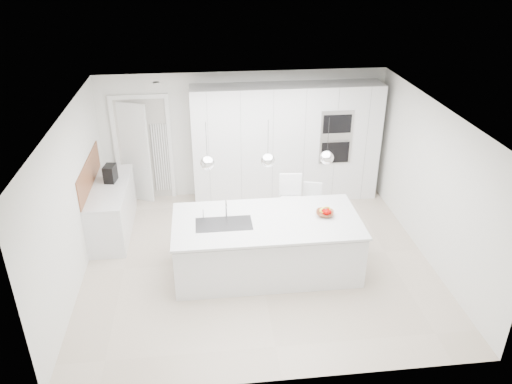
{
  "coord_description": "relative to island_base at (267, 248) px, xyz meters",
  "views": [
    {
      "loc": [
        -0.79,
        -6.71,
        4.69
      ],
      "look_at": [
        0.0,
        0.3,
        1.1
      ],
      "focal_mm": 35.0,
      "sensor_mm": 36.0,
      "label": 1
    }
  ],
  "objects": [
    {
      "name": "island_tap",
      "position": [
        -0.6,
        0.2,
        0.62
      ],
      "size": [
        0.02,
        0.02,
        0.3
      ],
      "primitive_type": "cylinder",
      "color": "white",
      "rests_on": "island_worktop"
    },
    {
      "name": "island_sink",
      "position": [
        -0.65,
        -0.0,
        0.39
      ],
      "size": [
        0.84,
        0.44,
        0.18
      ],
      "primitive_type": null,
      "color": "#3F3F42",
      "rests_on": "island_worktop"
    },
    {
      "name": "radiator",
      "position": [
        -1.73,
        2.76,
        0.42
      ],
      "size": [
        0.32,
        0.04,
        1.4
      ],
      "primitive_type": null,
      "color": "white",
      "rests_on": "floor"
    },
    {
      "name": "island_base",
      "position": [
        0.0,
        0.0,
        0.0
      ],
      "size": [
        2.8,
        1.2,
        0.86
      ],
      "primitive_type": "cube",
      "color": "silver",
      "rests_on": "floor"
    },
    {
      "name": "apple_a",
      "position": [
        0.92,
        0.04,
        0.54
      ],
      "size": [
        0.09,
        0.09,
        0.09
      ],
      "primitive_type": "sphere",
      "color": "#BC0401",
      "rests_on": "fruit_bowl"
    },
    {
      "name": "espresso_machine",
      "position": [
        -2.53,
        1.69,
        0.62
      ],
      "size": [
        0.22,
        0.3,
        0.3
      ],
      "primitive_type": "cube",
      "rotation": [
        0.0,
        0.0,
        -0.16
      ],
      "color": "black",
      "rests_on": "left_worktop"
    },
    {
      "name": "bar_stool_left",
      "position": [
        0.53,
        0.86,
        0.16
      ],
      "size": [
        0.44,
        0.58,
        1.19
      ],
      "primitive_type": null,
      "rotation": [
        0.0,
        0.0,
        -0.1
      ],
      "color": "white",
      "rests_on": "floor"
    },
    {
      "name": "ceiling",
      "position": [
        -0.1,
        0.3,
        2.07
      ],
      "size": [
        5.5,
        5.5,
        0.0
      ],
      "primitive_type": "plane",
      "rotation": [
        3.14,
        0.0,
        0.0
      ],
      "color": "white",
      "rests_on": "wall_back"
    },
    {
      "name": "oak_backsplash",
      "position": [
        -2.84,
        1.5,
        0.72
      ],
      "size": [
        0.02,
        1.8,
        0.5
      ],
      "primitive_type": "cube",
      "color": "brown",
      "rests_on": "wall_left"
    },
    {
      "name": "hallway_door",
      "position": [
        -2.3,
        2.72,
        0.57
      ],
      "size": [
        0.76,
        0.38,
        2.0
      ],
      "primitive_type": "cube",
      "rotation": [
        0.0,
        0.0,
        -0.44
      ],
      "color": "white",
      "rests_on": "floor"
    },
    {
      "name": "pendant_right",
      "position": [
        0.85,
        -0.0,
        1.47
      ],
      "size": [
        0.2,
        0.2,
        0.2
      ],
      "primitive_type": "sphere",
      "color": "white",
      "rests_on": "ceiling"
    },
    {
      "name": "apple_c",
      "position": [
        0.95,
        0.09,
        0.54
      ],
      "size": [
        0.08,
        0.08,
        0.08
      ],
      "primitive_type": "sphere",
      "color": "#BC0401",
      "rests_on": "fruit_bowl"
    },
    {
      "name": "apple_b",
      "position": [
        0.89,
        0.07,
        0.54
      ],
      "size": [
        0.09,
        0.09,
        0.09
      ],
      "primitive_type": "sphere",
      "color": "#BC0401",
      "rests_on": "fruit_bowl"
    },
    {
      "name": "pendant_left",
      "position": [
        -0.85,
        -0.0,
        1.47
      ],
      "size": [
        0.2,
        0.2,
        0.2
      ],
      "primitive_type": "sphere",
      "color": "white",
      "rests_on": "ceiling"
    },
    {
      "name": "oven_stack",
      "position": [
        1.6,
        2.19,
        0.92
      ],
      "size": [
        0.62,
        0.04,
        1.05
      ],
      "primitive_type": null,
      "color": "#A5A5A8",
      "rests_on": "tall_cabinets"
    },
    {
      "name": "left_worktop",
      "position": [
        -2.55,
        1.5,
        0.45
      ],
      "size": [
        0.62,
        1.82,
        0.04
      ],
      "primitive_type": "cube",
      "color": "silver",
      "rests_on": "left_base_cabinets"
    },
    {
      "name": "pendant_mid",
      "position": [
        -0.0,
        -0.0,
        1.47
      ],
      "size": [
        0.2,
        0.2,
        0.2
      ],
      "primitive_type": "sphere",
      "color": "white",
      "rests_on": "ceiling"
    },
    {
      "name": "fruit_bowl",
      "position": [
        0.9,
        0.09,
        0.5
      ],
      "size": [
        0.34,
        0.34,
        0.07
      ],
      "primitive_type": "imported",
      "rotation": [
        0.0,
        0.0,
        -0.28
      ],
      "color": "brown",
      "rests_on": "island_worktop"
    },
    {
      "name": "island_worktop",
      "position": [
        0.0,
        0.05,
        0.45
      ],
      "size": [
        2.84,
        1.4,
        0.04
      ],
      "primitive_type": "cube",
      "color": "silver",
      "rests_on": "island_base"
    },
    {
      "name": "apple_extra_3",
      "position": [
        0.97,
        0.06,
        0.54
      ],
      "size": [
        0.07,
        0.07,
        0.07
      ],
      "primitive_type": "sphere",
      "color": "#BC0401",
      "rests_on": "fruit_bowl"
    },
    {
      "name": "left_base_cabinets",
      "position": [
        -2.55,
        1.5,
        0.0
      ],
      "size": [
        0.6,
        1.8,
        0.86
      ],
      "primitive_type": "cube",
      "color": "silver",
      "rests_on": "floor"
    },
    {
      "name": "bar_stool_right",
      "position": [
        0.93,
        0.92,
        0.06
      ],
      "size": [
        0.44,
        0.52,
        0.99
      ],
      "primitive_type": null,
      "rotation": [
        0.0,
        0.0,
        -0.27
      ],
      "color": "white",
      "rests_on": "floor"
    },
    {
      "name": "doorway_frame",
      "position": [
        -2.05,
        2.77,
        0.59
      ],
      "size": [
        1.11,
        0.08,
        2.13
      ],
      "primitive_type": null,
      "color": "white",
      "rests_on": "floor"
    },
    {
      "name": "banana_bunch",
      "position": [
        0.9,
        0.07,
        0.58
      ],
      "size": [
        0.22,
        0.16,
        0.19
      ],
      "primitive_type": "torus",
      "rotation": [
        1.22,
        0.0,
        0.35
      ],
      "color": "yellow",
      "rests_on": "fruit_bowl"
    },
    {
      "name": "wall_left",
      "position": [
        -2.85,
        0.3,
        0.82
      ],
      "size": [
        0.0,
        5.0,
        5.0
      ],
      "primitive_type": "plane",
      "rotation": [
        1.57,
        0.0,
        1.57
      ],
      "color": "silver",
      "rests_on": "ground"
    },
    {
      "name": "tall_cabinets",
      "position": [
        0.7,
        2.5,
        0.72
      ],
      "size": [
        3.6,
        0.6,
        2.3
      ],
      "primitive_type": "cube",
      "color": "silver",
      "rests_on": "floor"
    },
    {
      "name": "floor",
      "position": [
        -0.1,
        0.3,
        -0.43
      ],
      "size": [
        5.5,
        5.5,
        0.0
      ],
      "primitive_type": "plane",
      "color": "beige",
      "rests_on": "ground"
    },
    {
      "name": "wall_back",
      "position": [
        -0.1,
        2.8,
        0.82
      ],
      "size": [
        5.5,
        0.0,
        5.5
      ],
      "primitive_type": "plane",
      "rotation": [
        1.57,
        0.0,
        0.0
      ],
      "color": "silver",
      "rests_on": "ground"
    }
  ]
}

